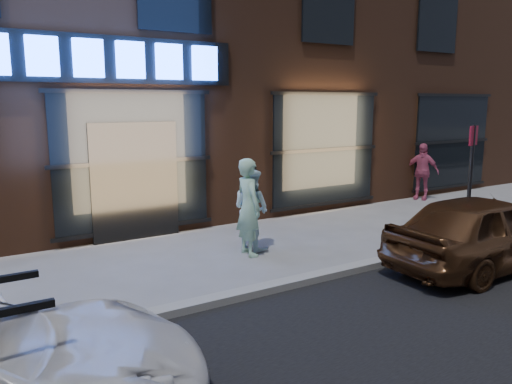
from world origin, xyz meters
TOP-DOWN VIEW (x-y plane):
  - ground at (0.00, 0.00)m, footprint 90.00×90.00m
  - curb at (0.00, 0.00)m, footprint 60.00×0.25m
  - storefront_building at (-0.00, 7.99)m, footprint 30.20×8.28m
  - man_bowtie at (1.40, 1.75)m, footprint 0.47×0.68m
  - man_cap at (1.64, 2.05)m, footprint 0.78×0.90m
  - passerby at (8.41, 3.70)m, footprint 0.78×1.03m
  - gold_sedan at (4.41, -1.01)m, footprint 3.82×1.57m
  - sign_post at (5.49, 0.10)m, footprint 0.37×0.13m

SIDE VIEW (x-z plane):
  - ground at x=0.00m, z-range 0.00..0.00m
  - curb at x=0.00m, z-range 0.00..0.12m
  - gold_sedan at x=4.41m, z-range 0.00..1.30m
  - man_cap at x=1.64m, z-range 0.00..1.57m
  - passerby at x=8.41m, z-range 0.00..1.63m
  - man_bowtie at x=1.40m, z-range 0.00..1.80m
  - sign_post at x=5.49m, z-range 0.25..2.61m
  - storefront_building at x=0.00m, z-range 0.00..10.30m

